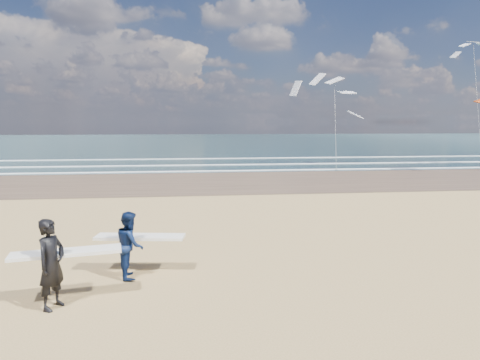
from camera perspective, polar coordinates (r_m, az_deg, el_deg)
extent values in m
cube|color=#4F3B2A|center=(32.98, 26.05, 0.44)|extent=(220.00, 12.00, 0.01)
cube|color=#172F33|center=(83.51, 5.63, 5.14)|extent=(220.00, 100.00, 0.02)
cube|color=white|center=(37.07, 22.06, 1.46)|extent=(220.00, 0.50, 0.05)
cube|color=white|center=(41.23, 18.93, 2.18)|extent=(220.00, 0.50, 0.05)
cube|color=white|center=(47.15, 15.53, 2.97)|extent=(220.00, 0.50, 0.05)
imported|color=black|center=(9.50, -23.84, -10.21)|extent=(0.67, 0.79, 1.85)
cube|color=white|center=(9.73, -22.14, -8.94)|extent=(2.26, 0.91, 0.07)
imported|color=#0B1A3F|center=(10.76, -14.45, -8.33)|extent=(0.74, 0.88, 1.62)
cube|color=white|center=(11.04, -13.19, -7.38)|extent=(2.25, 0.83, 0.07)
cube|color=slate|center=(34.13, 12.73, 1.34)|extent=(0.12, 0.12, 0.10)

